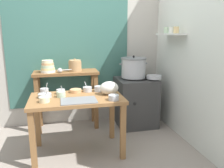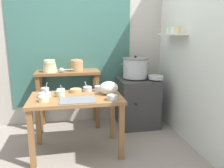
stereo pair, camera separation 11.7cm
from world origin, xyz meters
The scene contains 22 objects.
ground_plane centered at (0.00, 0.00, 0.00)m, with size 9.00×9.00×0.00m, color gray.
wall_back centered at (0.08, 1.10, 1.30)m, with size 4.40×0.12×2.60m.
wall_right centered at (1.40, 0.20, 1.30)m, with size 0.30×3.20×2.60m.
prep_table centered at (-0.13, 0.02, 0.61)m, with size 1.10×0.66×0.72m.
back_shelf_table centered at (-0.22, 0.83, 0.68)m, with size 0.96×0.40×0.90m.
stove_block centered at (0.86, 0.70, 0.38)m, with size 0.60×0.61×0.78m.
steamer_pot centered at (0.82, 0.72, 0.94)m, with size 0.45×0.40×0.35m.
clay_pot centered at (-0.08, 0.83, 0.98)m, with size 0.19×0.19×0.19m.
bowl_stack_enamel centered at (-0.48, 0.79, 0.98)m, with size 0.21×0.21×0.18m.
ladle centered at (-0.30, 0.72, 0.94)m, with size 0.29×0.10×0.07m.
serving_tray centered at (-0.12, -0.15, 0.72)m, with size 0.40×0.28×0.01m, color slate.
plastic_bag centered at (0.27, 0.04, 0.80)m, with size 0.23×0.18×0.17m, color silver.
wide_pan centered at (1.09, 0.55, 0.81)m, with size 0.23×0.23×0.05m, color #B7BABF.
prep_bowl_0 centered at (-0.31, 0.20, 0.75)m, with size 0.11×0.11×0.06m.
prep_bowl_1 centered at (-0.49, -0.11, 0.75)m, with size 0.11×0.11×0.13m.
prep_bowl_2 centered at (-0.50, 0.08, 0.75)m, with size 0.15×0.15×0.17m.
prep_bowl_3 centered at (0.03, 0.24, 0.75)m, with size 0.12×0.12×0.13m.
prep_bowl_4 centered at (-0.51, 0.27, 0.76)m, with size 0.10×0.10×0.07m.
prep_bowl_5 centered at (0.27, -0.21, 0.75)m, with size 0.12×0.12×0.06m.
prep_bowl_6 centered at (-0.13, 0.23, 0.74)m, with size 0.15×0.15×0.04m.
prep_bowl_7 centered at (-0.31, 0.05, 0.76)m, with size 0.10×0.10×0.14m.
prep_bowl_8 centered at (0.18, 0.22, 0.76)m, with size 0.12×0.12×0.07m.
Camera 2 is at (-0.20, -2.60, 1.47)m, focal length 35.85 mm.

